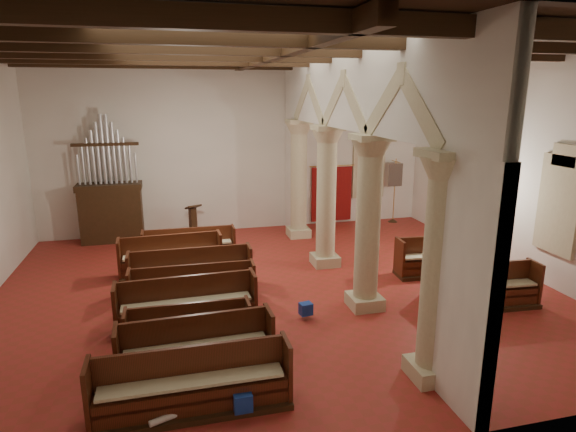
% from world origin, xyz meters
% --- Properties ---
extents(floor, '(14.00, 14.00, 0.00)m').
position_xyz_m(floor, '(0.00, 0.00, 0.00)').
color(floor, maroon).
rests_on(floor, ground).
extents(ceiling, '(14.00, 14.00, 0.00)m').
position_xyz_m(ceiling, '(0.00, 0.00, 6.00)').
color(ceiling, '#342111').
rests_on(ceiling, wall_back).
extents(wall_back, '(14.00, 0.02, 6.00)m').
position_xyz_m(wall_back, '(0.00, 6.00, 3.00)').
color(wall_back, beige).
rests_on(wall_back, floor).
extents(wall_front, '(14.00, 0.02, 6.00)m').
position_xyz_m(wall_front, '(0.00, -6.00, 3.00)').
color(wall_front, beige).
rests_on(wall_front, floor).
extents(wall_right, '(0.02, 12.00, 6.00)m').
position_xyz_m(wall_right, '(7.00, 0.00, 3.00)').
color(wall_right, beige).
rests_on(wall_right, floor).
extents(ceiling_beams, '(13.80, 11.80, 0.30)m').
position_xyz_m(ceiling_beams, '(0.00, 0.00, 5.82)').
color(ceiling_beams, '#321E10').
rests_on(ceiling_beams, wall_back).
extents(arcade, '(0.90, 11.90, 6.00)m').
position_xyz_m(arcade, '(1.80, 0.00, 3.56)').
color(arcade, '#C6BC93').
rests_on(arcade, floor).
extents(window_right_a, '(0.03, 1.00, 2.20)m').
position_xyz_m(window_right_a, '(6.98, -1.50, 2.20)').
color(window_right_a, '#34755A').
rests_on(window_right_a, wall_right).
extents(window_right_b, '(0.03, 1.00, 2.20)m').
position_xyz_m(window_right_b, '(6.98, 2.50, 2.20)').
color(window_right_b, '#34755A').
rests_on(window_right_b, wall_right).
extents(window_back, '(1.00, 0.03, 2.20)m').
position_xyz_m(window_back, '(5.00, 5.98, 2.20)').
color(window_back, '#34755A').
rests_on(window_back, wall_back).
extents(pipe_organ, '(2.10, 0.85, 4.40)m').
position_xyz_m(pipe_organ, '(-4.50, 5.50, 1.37)').
color(pipe_organ, '#321E10').
rests_on(pipe_organ, floor).
extents(lectern, '(0.59, 0.63, 1.20)m').
position_xyz_m(lectern, '(-1.82, 5.32, 0.49)').
color(lectern, '#3A2312').
rests_on(lectern, floor).
extents(dossal_curtain, '(1.80, 0.07, 2.17)m').
position_xyz_m(dossal_curtain, '(3.50, 5.92, 1.17)').
color(dossal_curtain, maroon).
rests_on(dossal_curtain, floor).
extents(processional_banner, '(0.57, 0.73, 2.49)m').
position_xyz_m(processional_banner, '(5.93, 5.49, 0.81)').
color(processional_banner, '#321E10').
rests_on(processional_banner, floor).
extents(hymnal_box_a, '(0.30, 0.25, 0.29)m').
position_xyz_m(hymnal_box_a, '(-1.61, -4.73, 0.25)').
color(hymnal_box_a, navy).
rests_on(hymnal_box_a, floor).
extents(hymnal_box_b, '(0.31, 0.27, 0.27)m').
position_xyz_m(hymnal_box_b, '(0.28, -1.74, 0.24)').
color(hymnal_box_b, navy).
rests_on(hymnal_box_b, floor).
extents(hymnal_box_c, '(0.42, 0.38, 0.36)m').
position_xyz_m(hymnal_box_c, '(-0.75, -0.15, 0.28)').
color(hymnal_box_c, navy).
rests_on(hymnal_box_c, floor).
extents(tube_heater_a, '(0.96, 0.44, 0.10)m').
position_xyz_m(tube_heater_a, '(-2.55, -4.64, 0.16)').
color(tube_heater_a, white).
rests_on(tube_heater_a, floor).
extents(tube_heater_b, '(0.95, 0.45, 0.10)m').
position_xyz_m(tube_heater_b, '(-2.13, -3.48, 0.16)').
color(tube_heater_b, white).
rests_on(tube_heater_b, floor).
extents(nave_pew_0, '(3.12, 0.72, 1.06)m').
position_xyz_m(nave_pew_0, '(-2.35, -4.46, 0.35)').
color(nave_pew_0, '#321E10').
rests_on(nave_pew_0, floor).
extents(nave_pew_1, '(2.77, 0.83, 1.09)m').
position_xyz_m(nave_pew_1, '(-2.22, -3.42, 0.36)').
color(nave_pew_1, '#321E10').
rests_on(nave_pew_1, floor).
extents(nave_pew_2, '(2.41, 0.66, 0.95)m').
position_xyz_m(nave_pew_2, '(-2.32, -2.55, 0.32)').
color(nave_pew_2, '#321E10').
rests_on(nave_pew_2, floor).
extents(nave_pew_3, '(2.99, 0.83, 1.12)m').
position_xyz_m(nave_pew_3, '(-2.31, -1.52, 0.37)').
color(nave_pew_3, '#321E10').
rests_on(nave_pew_3, floor).
extents(nave_pew_4, '(2.96, 0.71, 0.98)m').
position_xyz_m(nave_pew_4, '(-2.13, -0.43, 0.32)').
color(nave_pew_4, '#321E10').
rests_on(nave_pew_4, floor).
extents(nave_pew_5, '(3.11, 0.74, 1.08)m').
position_xyz_m(nave_pew_5, '(-2.13, 0.54, 0.36)').
color(nave_pew_5, '#321E10').
rests_on(nave_pew_5, floor).
extents(nave_pew_6, '(2.82, 0.85, 1.11)m').
position_xyz_m(nave_pew_6, '(-2.61, 1.79, 0.37)').
color(nave_pew_6, '#321E10').
rests_on(nave_pew_6, floor).
extents(nave_pew_7, '(2.75, 0.67, 0.98)m').
position_xyz_m(nave_pew_7, '(-2.06, 2.86, 0.32)').
color(nave_pew_7, '#321E10').
rests_on(nave_pew_7, floor).
extents(aisle_pew_0, '(1.92, 0.82, 1.06)m').
position_xyz_m(aisle_pew_0, '(4.89, -2.21, 0.36)').
color(aisle_pew_0, '#321E10').
rests_on(aisle_pew_0, floor).
extents(aisle_pew_1, '(1.78, 0.71, 1.02)m').
position_xyz_m(aisle_pew_1, '(4.58, -1.25, 0.34)').
color(aisle_pew_1, '#321E10').
rests_on(aisle_pew_1, floor).
extents(aisle_pew_2, '(2.08, 0.85, 1.08)m').
position_xyz_m(aisle_pew_2, '(4.44, -0.01, 0.36)').
color(aisle_pew_2, '#321E10').
rests_on(aisle_pew_2, floor).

